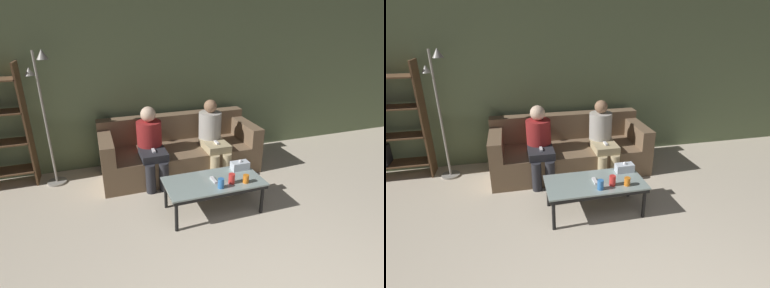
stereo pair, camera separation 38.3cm
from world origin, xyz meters
TOP-DOWN VIEW (x-y plane):
  - wall_back at (0.00, 3.87)m, footprint 12.00×0.06m
  - couch at (0.00, 3.34)m, footprint 2.27×0.91m
  - coffee_table at (0.07, 2.17)m, footprint 1.14×0.56m
  - cup_near_left at (0.09, 1.99)m, footprint 0.07×0.07m
  - cup_near_right at (0.24, 2.05)m, footprint 0.07×0.07m
  - cup_far_center at (0.40, 2.01)m, footprint 0.07×0.07m
  - tissue_box at (0.49, 2.33)m, footprint 0.22×0.12m
  - game_remote at (0.07, 2.17)m, footprint 0.04×0.15m
  - standing_lamp at (-1.73, 3.50)m, footprint 0.31×0.26m
  - seated_person_left_end at (-0.45, 3.14)m, footprint 0.34×0.67m
  - seated_person_mid_left at (0.45, 3.13)m, footprint 0.33×0.66m

SIDE VIEW (x-z plane):
  - couch at x=0.00m, z-range -0.10..0.69m
  - coffee_table at x=0.07m, z-range 0.16..0.56m
  - game_remote at x=0.07m, z-range 0.40..0.42m
  - cup_far_center at x=0.40m, z-range 0.40..0.50m
  - tissue_box at x=0.49m, z-range 0.39..0.52m
  - cup_near_left at x=0.09m, z-range 0.40..0.51m
  - cup_near_right at x=0.24m, z-range 0.40..0.52m
  - seated_person_left_end at x=-0.45m, z-range 0.04..1.09m
  - seated_person_mid_left at x=0.45m, z-range 0.03..1.11m
  - standing_lamp at x=-1.73m, z-range 0.21..2.01m
  - wall_back at x=0.00m, z-range 0.00..2.60m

